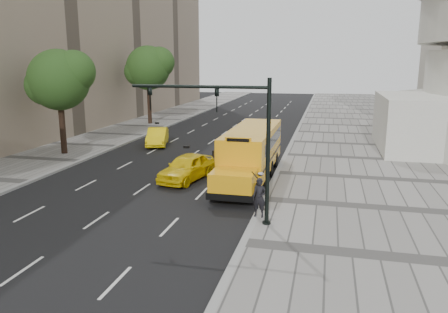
% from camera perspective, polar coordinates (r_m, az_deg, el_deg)
% --- Properties ---
extents(ground, '(140.00, 140.00, 0.00)m').
position_cam_1_polar(ground, '(29.16, -4.86, -1.65)').
color(ground, black).
rests_on(ground, ground).
extents(sidewalk_museum, '(12.00, 140.00, 0.15)m').
position_cam_1_polar(sidewalk_museum, '(27.89, 19.28, -2.82)').
color(sidewalk_museum, gray).
rests_on(sidewalk_museum, ground).
extents(sidewalk_far, '(6.00, 140.00, 0.15)m').
position_cam_1_polar(sidewalk_far, '(34.17, -22.67, -0.36)').
color(sidewalk_far, gray).
rests_on(sidewalk_far, ground).
extents(curb_museum, '(0.30, 140.00, 0.15)m').
position_cam_1_polar(curb_museum, '(27.88, 6.93, -2.20)').
color(curb_museum, gray).
rests_on(curb_museum, ground).
extents(curb_far, '(0.30, 140.00, 0.15)m').
position_cam_1_polar(curb_far, '(32.51, -18.38, -0.64)').
color(curb_far, gray).
rests_on(curb_far, ground).
extents(tree_b, '(5.04, 4.48, 7.92)m').
position_cam_1_polar(tree_b, '(34.80, -20.67, 9.41)').
color(tree_b, black).
rests_on(tree_b, ground).
extents(tree_c, '(5.41, 4.81, 8.68)m').
position_cam_1_polar(tree_c, '(49.45, -9.79, 11.38)').
color(tree_c, black).
rests_on(tree_c, ground).
extents(school_bus, '(2.96, 11.56, 3.19)m').
position_cam_1_polar(school_bus, '(26.84, 3.62, 1.00)').
color(school_bus, '#F0A212').
rests_on(school_bus, ground).
extents(taxi_near, '(2.79, 4.92, 1.58)m').
position_cam_1_polar(taxi_near, '(26.36, -4.88, -1.41)').
color(taxi_near, yellow).
rests_on(taxi_near, ground).
extents(taxi_far, '(2.75, 4.73, 1.47)m').
position_cam_1_polar(taxi_far, '(37.51, -8.70, 2.57)').
color(taxi_far, yellow).
rests_on(taxi_far, ground).
extents(pedestrian, '(0.70, 0.50, 1.79)m').
position_cam_1_polar(pedestrian, '(19.77, 4.65, -5.37)').
color(pedestrian, black).
rests_on(pedestrian, sidewalk_museum).
extents(traffic_signal, '(6.18, 0.36, 6.40)m').
position_cam_1_polar(traffic_signal, '(18.44, 1.47, 3.11)').
color(traffic_signal, black).
rests_on(traffic_signal, ground).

